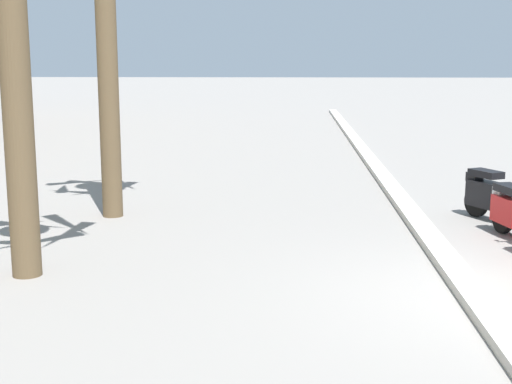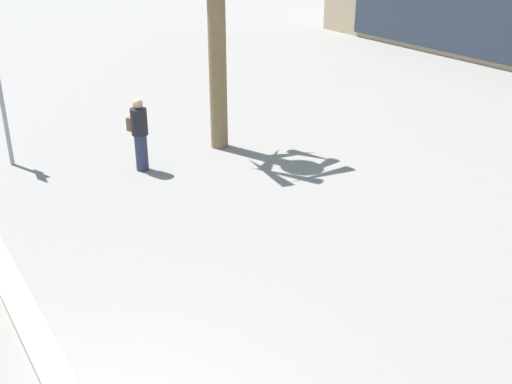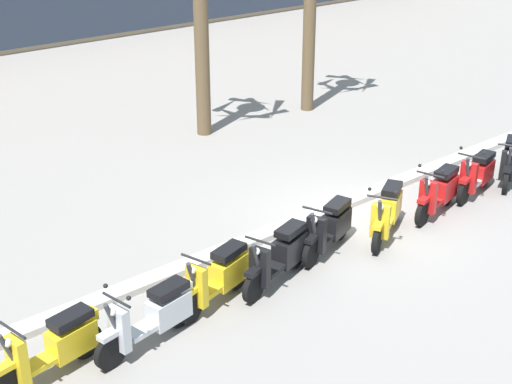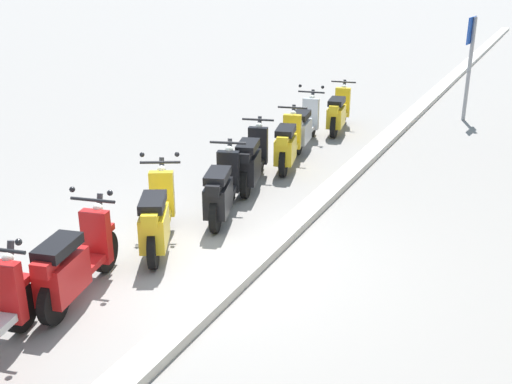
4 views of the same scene
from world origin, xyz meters
TOP-DOWN VIEW (x-y plane):
  - crossing_sign at (-9.05, 1.73)m, footprint 0.60×0.15m
  - pedestrian_window_shopping at (-7.27, 3.99)m, footprint 0.45×0.37m

SIDE VIEW (x-z plane):
  - pedestrian_window_shopping at x=-7.27m, z-range 0.04..1.59m
  - crossing_sign at x=-9.05m, z-range 0.30..2.70m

